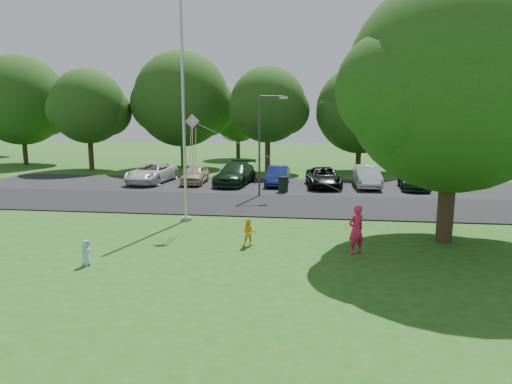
# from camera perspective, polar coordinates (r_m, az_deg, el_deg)

# --- Properties ---
(ground) EXTENTS (120.00, 120.00, 0.00)m
(ground) POSITION_cam_1_polar(r_m,az_deg,el_deg) (16.17, -1.60, -8.04)
(ground) COLOR #215616
(ground) RESTS_ON ground
(park_road) EXTENTS (60.00, 6.00, 0.06)m
(park_road) POSITION_cam_1_polar(r_m,az_deg,el_deg) (24.81, 1.68, -1.61)
(park_road) COLOR black
(park_road) RESTS_ON ground
(parking_strip) EXTENTS (42.00, 7.00, 0.06)m
(parking_strip) POSITION_cam_1_polar(r_m,az_deg,el_deg) (31.18, 2.90, 0.76)
(parking_strip) COLOR black
(parking_strip) RESTS_ON ground
(flagpole) EXTENTS (0.50, 0.50, 10.00)m
(flagpole) POSITION_cam_1_polar(r_m,az_deg,el_deg) (21.06, -8.99, 7.57)
(flagpole) COLOR #B7BABF
(flagpole) RESTS_ON ground
(street_lamp) EXTENTS (1.66, 0.64, 6.06)m
(street_lamp) POSITION_cam_1_polar(r_m,az_deg,el_deg) (26.99, 0.94, 7.06)
(street_lamp) COLOR #3F3F44
(street_lamp) RESTS_ON ground
(trash_can) EXTENTS (0.65, 0.65, 1.02)m
(trash_can) POSITION_cam_1_polar(r_m,az_deg,el_deg) (28.61, 3.43, 0.91)
(trash_can) COLOR black
(trash_can) RESTS_ON ground
(big_tree) EXTENTS (8.82, 8.05, 10.05)m
(big_tree) POSITION_cam_1_polar(r_m,az_deg,el_deg) (18.62, 23.31, 11.78)
(big_tree) COLOR #332316
(big_tree) RESTS_ON ground
(tree_row) EXTENTS (64.35, 11.94, 10.88)m
(tree_row) POSITION_cam_1_polar(r_m,az_deg,el_deg) (39.43, 6.37, 10.91)
(tree_row) COLOR #332316
(tree_row) RESTS_ON ground
(horizon_trees) EXTENTS (77.46, 7.20, 7.02)m
(horizon_trees) POSITION_cam_1_polar(r_m,az_deg,el_deg) (49.09, 9.50, 8.99)
(horizon_trees) COLOR #332316
(horizon_trees) RESTS_ON ground
(parked_cars) EXTENTS (20.29, 5.33, 1.47)m
(parked_cars) POSITION_cam_1_polar(r_m,az_deg,el_deg) (31.22, 1.40, 2.11)
(parked_cars) COLOR silver
(parked_cars) RESTS_ON ground
(woman) EXTENTS (0.77, 0.71, 1.76)m
(woman) POSITION_cam_1_polar(r_m,az_deg,el_deg) (16.59, 12.41, -4.63)
(woman) COLOR #E71E50
(woman) RESTS_ON ground
(child_yellow) EXTENTS (0.57, 0.47, 1.07)m
(child_yellow) POSITION_cam_1_polar(r_m,az_deg,el_deg) (17.19, -0.87, -5.08)
(child_yellow) COLOR yellow
(child_yellow) RESTS_ON ground
(child_blue) EXTENTS (0.38, 0.48, 0.88)m
(child_blue) POSITION_cam_1_polar(r_m,az_deg,el_deg) (16.11, -20.47, -7.12)
(child_blue) COLOR #94D6E4
(child_blue) RESTS_ON ground
(kite) EXTENTS (6.92, 2.92, 2.93)m
(kite) POSITION_cam_1_polar(r_m,az_deg,el_deg) (19.25, -7.48, 7.29)
(kite) COLOR pink
(kite) RESTS_ON ground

